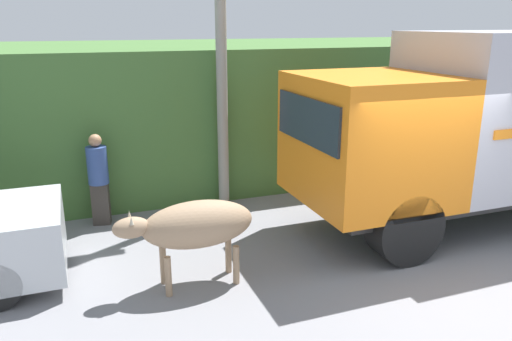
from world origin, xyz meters
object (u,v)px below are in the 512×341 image
object	(u,v)px
cargo_truck	(503,119)
brown_cow	(195,226)
pedestrian_on_hill	(98,176)
utility_pole	(221,31)

from	to	relation	value
cargo_truck	brown_cow	bearing A→B (deg)	-176.65
cargo_truck	pedestrian_on_hill	world-z (taller)	cargo_truck
cargo_truck	pedestrian_on_hill	bearing A→B (deg)	160.34
cargo_truck	pedestrian_on_hill	size ratio (longest dim) A/B	4.42
brown_cow	cargo_truck	bearing A→B (deg)	12.30
brown_cow	pedestrian_on_hill	size ratio (longest dim) A/B	1.14
brown_cow	pedestrian_on_hill	distance (m)	2.90
cargo_truck	brown_cow	world-z (taller)	cargo_truck
cargo_truck	utility_pole	size ratio (longest dim) A/B	1.14
utility_pole	brown_cow	bearing A→B (deg)	-114.11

